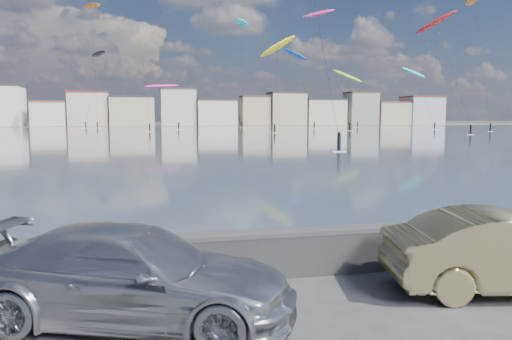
{
  "coord_description": "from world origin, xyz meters",
  "views": [
    {
      "loc": [
        -1.54,
        -7.44,
        3.46
      ],
      "look_at": [
        1.0,
        4.0,
        2.2
      ],
      "focal_mm": 35.0,
      "sensor_mm": 36.0,
      "label": 1
    }
  ],
  "objects": [
    {
      "name": "bay_water",
      "position": [
        0.0,
        91.5,
        0.01
      ],
      "size": [
        500.0,
        177.0,
        0.0
      ],
      "primitive_type": "cube",
      "color": "#3D515C",
      "rests_on": "ground"
    },
    {
      "name": "car_silver",
      "position": [
        -1.8,
        0.97,
        0.8
      ],
      "size": [
        5.98,
        4.12,
        1.61
      ],
      "primitive_type": "imported",
      "rotation": [
        0.0,
        0.0,
        1.2
      ],
      "color": "#AFB1B8",
      "rests_on": "ground"
    },
    {
      "name": "kitesurfer_9",
      "position": [
        63.76,
        147.84,
        16.61
      ],
      "size": [
        10.67,
        9.47,
        19.58
      ],
      "color": "#8CD826",
      "rests_on": "ground"
    },
    {
      "name": "kitesurfer_14",
      "position": [
        -16.79,
        159.76,
        37.31
      ],
      "size": [
        7.23,
        11.39,
        38.77
      ],
      "color": "orange",
      "rests_on": "ground"
    },
    {
      "name": "kitesurfer_10",
      "position": [
        -15.22,
        157.81,
        22.6
      ],
      "size": [
        7.16,
        14.44,
        24.01
      ],
      "color": "black",
      "rests_on": "ground"
    },
    {
      "name": "ground",
      "position": [
        0.0,
        0.0,
        0.0
      ],
      "size": [
        700.0,
        700.0,
        0.0
      ],
      "primitive_type": "plane",
      "color": "#333335",
      "rests_on": "ground"
    },
    {
      "name": "kitesurfer_19",
      "position": [
        3.41,
        140.06,
        12.1
      ],
      "size": [
        11.19,
        16.75,
        13.1
      ],
      "color": "#E5338C",
      "rests_on": "ground"
    },
    {
      "name": "far_buildings",
      "position": [
        1.31,
        186.0,
        6.03
      ],
      "size": [
        240.79,
        13.26,
        14.6
      ],
      "color": "white",
      "rests_on": "ground"
    },
    {
      "name": "seawall",
      "position": [
        0.0,
        2.7,
        0.58
      ],
      "size": [
        400.0,
        0.36,
        1.08
      ],
      "color": "#28282B",
      "rests_on": "ground"
    },
    {
      "name": "kitesurfer_1",
      "position": [
        44.19,
        121.65,
        30.31
      ],
      "size": [
        8.88,
        18.24,
        32.41
      ],
      "color": "#E5338C",
      "rests_on": "ground"
    },
    {
      "name": "far_shore_strip",
      "position": [
        0.0,
        200.0,
        0.01
      ],
      "size": [
        500.0,
        60.0,
        0.0
      ],
      "primitive_type": "cube",
      "color": "#4C473D",
      "rests_on": "ground"
    },
    {
      "name": "kitesurfer_18",
      "position": [
        42.34,
        136.49,
        21.41
      ],
      "size": [
        7.66,
        12.85,
        24.25
      ],
      "color": "blue",
      "rests_on": "ground"
    },
    {
      "name": "kitesurfer_13",
      "position": [
        59.93,
        90.87,
        23.32
      ],
      "size": [
        8.39,
        18.14,
        26.2
      ],
      "color": "red",
      "rests_on": "ground"
    },
    {
      "name": "kitesurfer_17",
      "position": [
        74.05,
        124.28,
        15.92
      ],
      "size": [
        10.99,
        15.41,
        18.17
      ],
      "color": "#19BFBF",
      "rests_on": "ground"
    },
    {
      "name": "kitesurfer_7",
      "position": [
        30.58,
        157.74,
        33.69
      ],
      "size": [
        7.56,
        17.9,
        35.61
      ],
      "color": "#19BFBF",
      "rests_on": "ground"
    },
    {
      "name": "kitesurfer_6",
      "position": [
        28.16,
        103.49,
        19.02
      ],
      "size": [
        9.24,
        9.98,
        22.49
      ],
      "color": "yellow",
      "rests_on": "ground"
    }
  ]
}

